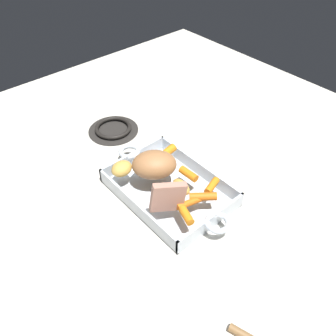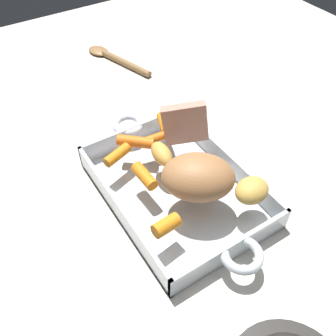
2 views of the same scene
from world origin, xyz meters
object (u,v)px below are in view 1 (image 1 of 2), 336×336
pork_roast (154,165)px  potato_halved (181,187)px  roasting_dish (169,190)px  potato_corner (122,169)px  baby_carrot_southeast (189,203)px  stove_burner_rear (113,129)px  roast_slice_thick (168,197)px  baby_carrot_center_right (169,151)px  baby_carrot_long (186,216)px  baby_carrot_short (212,186)px  baby_carrot_northwest (189,174)px  baby_carrot_northeast (203,197)px

pork_roast → potato_halved: size_ratio=2.00×
roasting_dish → potato_corner: 0.14m
baby_carrot_southeast → stove_burner_rear: 0.45m
pork_roast → baby_carrot_southeast: bearing=177.2°
roast_slice_thick → baby_carrot_center_right: (0.16, -0.14, -0.03)m
roasting_dish → roast_slice_thick: 0.12m
baby_carrot_long → stove_burner_rear: (0.47, -0.10, -0.05)m
baby_carrot_southeast → potato_corner: potato_corner is taller
potato_corner → baby_carrot_short: bearing=-144.5°
baby_carrot_northwest → baby_carrot_southeast: baby_carrot_northwest is taller
baby_carrot_southeast → baby_carrot_short: bearing=-88.0°
potato_halved → stove_burner_rear: (0.39, -0.05, -0.05)m
pork_roast → baby_carrot_center_right: 0.10m
baby_carrot_southeast → pork_roast: bearing=-2.8°
roasting_dish → roast_slice_thick: roast_slice_thick is taller
pork_roast → baby_carrot_long: 0.18m
roasting_dish → baby_carrot_short: baby_carrot_short is taller
baby_carrot_short → stove_burner_rear: (0.44, 0.02, -0.05)m
roasting_dish → potato_halved: 0.07m
baby_carrot_center_right → baby_carrot_short: bearing=177.5°
pork_roast → stove_burner_rear: size_ratio=0.72×
baby_carrot_northeast → baby_carrot_northwest: bearing=-19.3°
baby_carrot_southeast → baby_carrot_center_right: bearing=-26.9°
roast_slice_thick → stove_burner_rear: 0.44m
pork_roast → baby_carrot_short: 0.16m
baby_carrot_northeast → potato_corner: bearing=24.8°
potato_halved → baby_carrot_long: bearing=146.0°
roast_slice_thick → baby_carrot_center_right: bearing=-41.8°
roasting_dish → baby_carrot_center_right: size_ratio=9.72×
baby_carrot_southeast → potato_halved: potato_halved is taller
roasting_dish → baby_carrot_northwest: baby_carrot_northwest is taller
roasting_dish → baby_carrot_southeast: size_ratio=6.11×
roasting_dish → stove_burner_rear: 0.35m
pork_roast → potato_corner: 0.09m
baby_carrot_northeast → potato_corner: (0.21, 0.10, 0.01)m
pork_roast → baby_carrot_short: bearing=-151.2°
pork_roast → potato_corner: bearing=47.7°
baby_carrot_northwest → baby_carrot_long: bearing=134.3°
roasting_dish → pork_roast: pork_roast is taller
baby_carrot_long → stove_burner_rear: baby_carrot_long is taller
roast_slice_thick → stove_burner_rear: size_ratio=0.49×
stove_burner_rear → roast_slice_thick: bearing=164.3°
baby_carrot_northeast → baby_carrot_short: baby_carrot_northeast is taller
baby_carrot_center_right → baby_carrot_short: 0.18m
baby_carrot_long → baby_carrot_center_right: bearing=-31.3°
roast_slice_thick → baby_carrot_short: bearing=-100.2°
pork_roast → baby_carrot_long: (-0.17, 0.04, -0.02)m
baby_carrot_short → baby_carrot_northeast: bearing=105.3°
baby_carrot_short → baby_carrot_long: size_ratio=1.14×
baby_carrot_short → baby_carrot_southeast: same height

